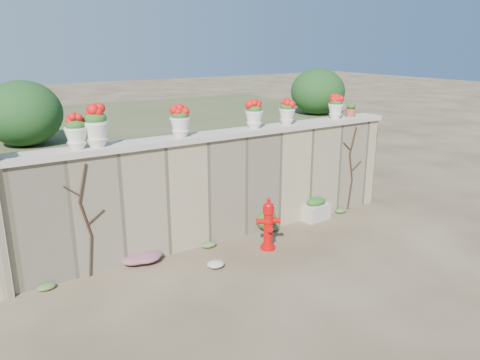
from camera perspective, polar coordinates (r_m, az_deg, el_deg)
ground at (r=8.02m, az=4.76°, el=-11.12°), size 80.00×80.00×0.00m
stone_wall at (r=9.01m, az=-2.06°, el=-1.00°), size 8.00×0.40×2.00m
wall_cap at (r=8.75m, az=-2.13°, el=5.57°), size 8.10×0.52×0.10m
raised_fill at (r=11.78m, az=-10.09°, el=2.96°), size 9.00×6.00×2.00m
back_shrub_left at (r=8.75m, az=-24.98°, el=7.37°), size 1.30×1.30×1.10m
back_shrub_right at (r=11.65m, az=9.45°, el=10.59°), size 1.30×1.30×1.10m
vine_left at (r=7.86m, az=-18.23°, el=-4.60°), size 0.60×0.04×1.91m
vine_right at (r=10.81m, az=13.42°, el=1.48°), size 0.60×0.04×1.91m
fire_hydrant at (r=8.64m, az=3.47°, el=-5.33°), size 0.43×0.31×0.99m
planter_box at (r=10.24m, az=9.22°, el=-3.56°), size 0.64×0.42×0.50m
green_shrub at (r=9.56m, az=3.65°, el=-4.67°), size 0.55×0.50×0.53m
magenta_clump at (r=8.41m, az=-11.54°, el=-9.07°), size 0.93×0.62×0.25m
white_flowers at (r=8.09m, az=-3.28°, el=-10.15°), size 0.46×0.36×0.16m
urn_pot_0 at (r=7.71m, az=-19.37°, el=5.58°), size 0.35×0.35×0.55m
urn_pot_1 at (r=7.78m, az=-17.20°, el=6.26°), size 0.42×0.42×0.66m
urn_pot_2 at (r=8.30m, az=-7.31°, el=7.12°), size 0.36×0.36×0.56m
urn_pot_3 at (r=9.08m, az=1.74°, el=8.02°), size 0.35×0.35×0.55m
urn_pot_4 at (r=9.55m, az=5.75°, el=8.27°), size 0.33×0.33×0.51m
urn_pot_5 at (r=10.44m, az=11.61°, el=8.73°), size 0.33×0.33×0.52m
terracotta_pot at (r=10.77m, az=13.34°, el=8.23°), size 0.25×0.25×0.30m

